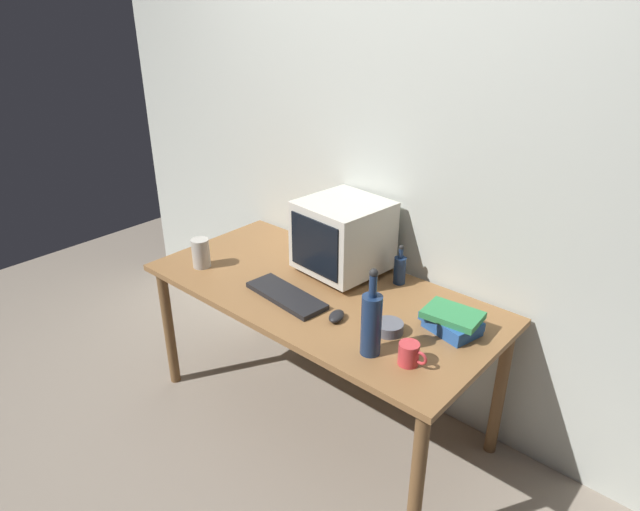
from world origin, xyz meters
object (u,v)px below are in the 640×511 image
(crt_monitor, at_px, (343,236))
(metal_canister, at_px, (201,253))
(keyboard, at_px, (286,296))
(computer_mouse, at_px, (337,316))
(bottle_short, at_px, (400,269))
(bottle_tall, at_px, (371,322))
(book_stack, at_px, (452,321))
(cd_spindle, at_px, (389,327))
(mug, at_px, (409,354))

(crt_monitor, relative_size, metal_canister, 2.79)
(keyboard, distance_m, computer_mouse, 0.29)
(computer_mouse, bearing_deg, keyboard, 163.80)
(bottle_short, distance_m, metal_canister, 1.00)
(bottle_short, bearing_deg, bottle_tall, -66.61)
(book_stack, relative_size, cd_spindle, 2.14)
(bottle_tall, height_order, cd_spindle, bottle_tall)
(crt_monitor, bearing_deg, book_stack, -9.46)
(bottle_short, distance_m, cd_spindle, 0.44)
(book_stack, bearing_deg, crt_monitor, 170.54)
(metal_canister, bearing_deg, mug, 0.42)
(crt_monitor, bearing_deg, keyboard, -93.78)
(computer_mouse, height_order, bottle_short, bottle_short)
(crt_monitor, xyz_separation_m, computer_mouse, (0.27, -0.37, -0.17))
(book_stack, height_order, cd_spindle, book_stack)
(keyboard, bearing_deg, metal_canister, -168.36)
(mug, bearing_deg, computer_mouse, 172.06)
(book_stack, relative_size, metal_canister, 1.72)
(crt_monitor, distance_m, metal_canister, 0.73)
(mug, height_order, cd_spindle, mug)
(mug, height_order, metal_canister, metal_canister)
(mug, relative_size, metal_canister, 0.80)
(bottle_short, bearing_deg, keyboard, -123.41)
(bottle_tall, bearing_deg, crt_monitor, 138.40)
(computer_mouse, height_order, metal_canister, metal_canister)
(crt_monitor, bearing_deg, computer_mouse, -53.71)
(computer_mouse, bearing_deg, bottle_tall, -38.98)
(cd_spindle, height_order, metal_canister, metal_canister)
(keyboard, bearing_deg, computer_mouse, 7.82)
(bottle_short, relative_size, book_stack, 0.78)
(bottle_tall, bearing_deg, computer_mouse, 159.17)
(book_stack, relative_size, mug, 2.14)
(book_stack, bearing_deg, computer_mouse, -148.32)
(bottle_short, height_order, cd_spindle, bottle_short)
(computer_mouse, height_order, book_stack, book_stack)
(crt_monitor, distance_m, keyboard, 0.42)
(bottle_tall, xyz_separation_m, book_stack, (0.16, 0.35, -0.09))
(keyboard, xyz_separation_m, metal_canister, (-0.55, -0.06, 0.06))
(metal_canister, bearing_deg, keyboard, 5.77)
(mug, bearing_deg, cd_spindle, 145.04)
(mug, bearing_deg, keyboard, 176.20)
(book_stack, xyz_separation_m, cd_spindle, (-0.19, -0.18, -0.02))
(bottle_short, bearing_deg, crt_monitor, -162.51)
(crt_monitor, distance_m, mug, 0.81)
(cd_spindle, bearing_deg, bottle_tall, -80.45)
(cd_spindle, relative_size, metal_canister, 0.80)
(keyboard, relative_size, computer_mouse, 4.20)
(keyboard, distance_m, book_stack, 0.75)
(bottle_tall, relative_size, book_stack, 1.43)
(mug, relative_size, cd_spindle, 1.00)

